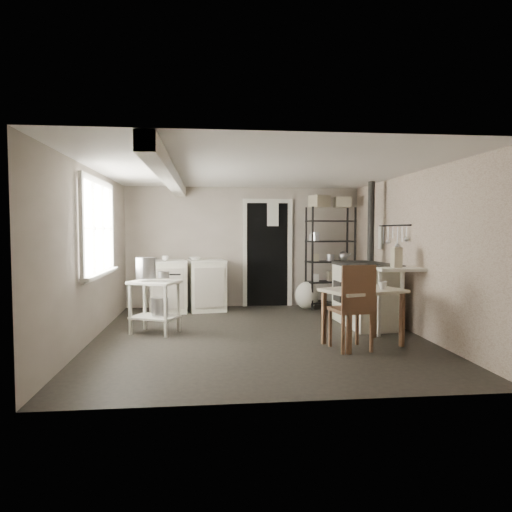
{
  "coord_description": "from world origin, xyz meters",
  "views": [
    {
      "loc": [
        -0.69,
        -6.29,
        1.48
      ],
      "look_at": [
        0.0,
        0.3,
        1.1
      ],
      "focal_mm": 32.0,
      "sensor_mm": 36.0,
      "label": 1
    }
  ],
  "objects": [
    {
      "name": "mixing_bowl",
      "position": [
        -0.94,
        2.01,
        0.96
      ],
      "size": [
        0.36,
        0.36,
        0.07
      ],
      "primitive_type": "imported",
      "rotation": [
        0.0,
        0.0,
        0.28
      ],
      "color": "white",
      "rests_on": "base_cabinets"
    },
    {
      "name": "wallpaper_panel",
      "position": [
        2.24,
        0.0,
        1.15
      ],
      "size": [
        0.01,
        5.0,
        2.3
      ],
      "primitive_type": null,
      "color": "beige",
      "rests_on": "wall_right"
    },
    {
      "name": "storage_box_a",
      "position": [
        1.39,
        2.12,
        2.01
      ],
      "size": [
        0.4,
        0.38,
        0.22
      ],
      "primitive_type": "cube",
      "rotation": [
        0.0,
        0.0,
        0.43
      ],
      "color": "beige",
      "rests_on": "shelf_rack"
    },
    {
      "name": "wall_back",
      "position": [
        0.0,
        2.5,
        1.15
      ],
      "size": [
        4.5,
        0.02,
        2.3
      ],
      "primitive_type": "cube",
      "color": "#A99E90",
      "rests_on": "ground"
    },
    {
      "name": "floor_crock",
      "position": [
        1.67,
        0.11,
        0.07
      ],
      "size": [
        0.14,
        0.14,
        0.14
      ],
      "primitive_type": "cylinder",
      "rotation": [
        0.0,
        0.0,
        -0.33
      ],
      "color": "white",
      "rests_on": "ground"
    },
    {
      "name": "wall_left",
      "position": [
        -2.25,
        0.0,
        1.15
      ],
      "size": [
        0.02,
        5.0,
        2.3
      ],
      "primitive_type": "cube",
      "color": "#A99E90",
      "rests_on": "ground"
    },
    {
      "name": "ceiling_beam",
      "position": [
        -1.2,
        0.0,
        2.2
      ],
      "size": [
        0.18,
        5.0,
        0.18
      ],
      "primitive_type": null,
      "color": "silver",
      "rests_on": "ceiling"
    },
    {
      "name": "storage_box_b",
      "position": [
        1.84,
        2.14,
        1.99
      ],
      "size": [
        0.32,
        0.3,
        0.19
      ],
      "primitive_type": "cube",
      "rotation": [
        0.0,
        0.0,
        -0.09
      ],
      "color": "beige",
      "rests_on": "shelf_rack"
    },
    {
      "name": "saucepan",
      "position": [
        -1.32,
        0.2,
        0.85
      ],
      "size": [
        0.21,
        0.21,
        0.09
      ],
      "primitive_type": "cylinder",
      "rotation": [
        0.0,
        0.0,
        -0.36
      ],
      "color": "#B7B7BA",
      "rests_on": "prep_table"
    },
    {
      "name": "bucket",
      "position": [
        -1.39,
        0.29,
        0.39
      ],
      "size": [
        0.31,
        0.31,
        0.26
      ],
      "primitive_type": "cylinder",
      "rotation": [
        0.0,
        0.0,
        0.38
      ],
      "color": "#B7B7BA",
      "rests_on": "prep_table"
    },
    {
      "name": "table_cup",
      "position": [
        1.51,
        -0.75,
        0.81
      ],
      "size": [
        0.12,
        0.12,
        0.1
      ],
      "primitive_type": "imported",
      "rotation": [
        0.0,
        0.0,
        0.12
      ],
      "color": "white",
      "rests_on": "work_table"
    },
    {
      "name": "window",
      "position": [
        -2.22,
        0.2,
        1.5
      ],
      "size": [
        0.12,
        1.76,
        1.28
      ],
      "primitive_type": null,
      "color": "silver",
      "rests_on": "wall_left"
    },
    {
      "name": "base_cabinets",
      "position": [
        -1.07,
        2.01,
        0.46
      ],
      "size": [
        1.51,
        0.84,
        0.94
      ],
      "primitive_type": null,
      "rotation": [
        0.0,
        0.0,
        0.17
      ],
      "color": "silver",
      "rests_on": "ground"
    },
    {
      "name": "chair",
      "position": [
        1.05,
        -0.87,
        0.48
      ],
      "size": [
        0.5,
        0.52,
        1.06
      ],
      "primitive_type": null,
      "rotation": [
        0.0,
        0.0,
        0.15
      ],
      "color": "#533523",
      "rests_on": "ground"
    },
    {
      "name": "side_ledge",
      "position": [
        1.95,
        -0.28,
        0.43
      ],
      "size": [
        0.66,
        0.4,
        0.96
      ],
      "primitive_type": null,
      "rotation": [
        0.0,
        0.0,
        -0.11
      ],
      "color": "silver",
      "rests_on": "ground"
    },
    {
      "name": "flour_sack",
      "position": [
        1.13,
        2.03,
        0.24
      ],
      "size": [
        0.52,
        0.48,
        0.51
      ],
      "primitive_type": "ellipsoid",
      "rotation": [
        0.0,
        0.0,
        -0.34
      ],
      "color": "silver",
      "rests_on": "ground"
    },
    {
      "name": "utensil_rail",
      "position": [
        2.19,
        0.6,
        1.55
      ],
      "size": [
        0.06,
        1.2,
        0.44
      ],
      "primitive_type": null,
      "color": "#B7B7BA",
      "rests_on": "wall_right"
    },
    {
      "name": "stovepipe",
      "position": [
        1.98,
        1.01,
        1.59
      ],
      "size": [
        0.12,
        0.12,
        1.42
      ],
      "primitive_type": null,
      "rotation": [
        0.0,
        0.0,
        -0.11
      ],
      "color": "black",
      "rests_on": "stove"
    },
    {
      "name": "wall_right",
      "position": [
        2.25,
        0.0,
        1.15
      ],
      "size": [
        0.02,
        5.0,
        2.3
      ],
      "primitive_type": "cube",
      "color": "#A99E90",
      "rests_on": "ground"
    },
    {
      "name": "prep_table",
      "position": [
        -1.46,
        0.29,
        0.4
      ],
      "size": [
        0.79,
        0.7,
        0.75
      ],
      "primitive_type": null,
      "rotation": [
        0.0,
        0.0,
        -0.42
      ],
      "color": "silver",
      "rests_on": "ground"
    },
    {
      "name": "shelf_rack",
      "position": [
        1.6,
        2.11,
        0.95
      ],
      "size": [
        0.95,
        0.51,
        1.91
      ],
      "primitive_type": null,
      "rotation": [
        0.0,
        0.0,
        0.18
      ],
      "color": "black",
      "rests_on": "ground"
    },
    {
      "name": "counter_cup",
      "position": [
        -1.45,
        1.89,
        0.97
      ],
      "size": [
        0.13,
        0.13,
        0.09
      ],
      "primitive_type": "imported",
      "rotation": [
        0.0,
        0.0,
        -0.19
      ],
      "color": "white",
      "rests_on": "base_cabinets"
    },
    {
      "name": "oats_box",
      "position": [
        1.91,
        -0.22,
        1.01
      ],
      "size": [
        0.13,
        0.19,
        0.28
      ],
      "primitive_type": "cube",
      "rotation": [
        0.0,
        0.0,
        -0.09
      ],
      "color": "beige",
      "rests_on": "side_ledge"
    },
    {
      "name": "work_table",
      "position": [
        1.27,
        -0.69,
        0.38
      ],
      "size": [
        1.12,
        0.95,
        0.73
      ],
      "primitive_type": null,
      "rotation": [
        0.0,
        0.0,
        0.34
      ],
      "color": "beige",
      "rests_on": "ground"
    },
    {
      "name": "wall_front",
      "position": [
        0.0,
        -2.5,
        1.15
      ],
      "size": [
        4.5,
        0.02,
        2.3
      ],
      "primitive_type": "cube",
      "color": "#A99E90",
      "rests_on": "ground"
    },
    {
      "name": "floor",
      "position": [
        0.0,
        0.0,
        0.0
      ],
      "size": [
        5.0,
        5.0,
        0.0
      ],
      "primitive_type": "plane",
      "color": "black",
      "rests_on": "ground"
    },
    {
      "name": "shelf_jar",
      "position": [
        1.25,
        2.16,
        1.36
      ],
      "size": [
        0.1,
        0.1,
        0.18
      ],
      "primitive_type": "imported",
      "rotation": [
        0.0,
        0.0,
        -0.32
      ],
      "color": "white",
      "rests_on": "shelf_rack"
    },
    {
      "name": "stockpot",
      "position": [
        -1.58,
        0.3,
        0.94
      ],
      "size": [
        0.31,
        0.31,
        0.3
      ],
      "primitive_type": "cylinder",
      "rotation": [
        0.0,
        0.0,
        0.11
      ],
      "color": "#B7B7BA",
      "rests_on": "prep_table"
    },
    {
      "name": "stove",
      "position": [
        1.73,
        0.51,
        0.44
      ],
      "size": [
        0.76,
        1.27,
        0.96
      ],
      "primitive_type": null,
      "rotation": [
        0.0,
        0.0,
        0.07
      ],
      "color": "silver",
      "rests_on": "ground"
    },
    {
      "name": "ceiling",
      "position": [
        0.0,
        0.0,
        2.3
      ],
      "size": [
        5.0,
        5.0,
        0.0
      ],
      "primitive_type": "plane",
      "rotation": [
        3.14,
        0.0,
        0.0
      ],
      "color": "white",
      "rests_on": "wall_back"
    },
    {
      "name": "doorway",
      "position": [
        0.45,
        2.47,
        1.0
      ],
      "size": [
        0.96,
        0.1,
        2.08
      ],
      "primitive_type": null,
      "color": "silver",
      "rests_on": "ground"
    }
  ]
}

